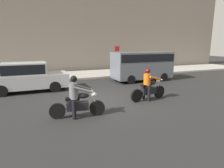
{
  "coord_description": "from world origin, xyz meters",
  "views": [
    {
      "loc": [
        -3.07,
        -8.61,
        2.71
      ],
      "look_at": [
        0.27,
        -0.49,
        0.86
      ],
      "focal_mm": 29.55,
      "sensor_mm": 36.0,
      "label": 1
    }
  ],
  "objects_px": {
    "motorcycle_with_rider_gray": "(77,100)",
    "parked_van_slate_gray": "(142,64)",
    "parked_sedan_silver": "(28,77)",
    "street_sign_post": "(117,57)",
    "pedestrian_bystander": "(126,61)",
    "motorcycle_with_rider_orange_stripe": "(148,87)"
  },
  "relations": [
    {
      "from": "motorcycle_with_rider_orange_stripe",
      "to": "parked_van_slate_gray",
      "type": "height_order",
      "value": "parked_van_slate_gray"
    },
    {
      "from": "motorcycle_with_rider_gray",
      "to": "motorcycle_with_rider_orange_stripe",
      "type": "height_order",
      "value": "motorcycle_with_rider_gray"
    },
    {
      "from": "motorcycle_with_rider_gray",
      "to": "pedestrian_bystander",
      "type": "xyz_separation_m",
      "value": [
        7.17,
        10.13,
        0.53
      ]
    },
    {
      "from": "street_sign_post",
      "to": "pedestrian_bystander",
      "type": "bearing_deg",
      "value": 39.56
    },
    {
      "from": "motorcycle_with_rider_gray",
      "to": "street_sign_post",
      "type": "relative_size",
      "value": 0.83
    },
    {
      "from": "motorcycle_with_rider_orange_stripe",
      "to": "street_sign_post",
      "type": "distance_m",
      "value": 8.09
    },
    {
      "from": "parked_sedan_silver",
      "to": "motorcycle_with_rider_gray",
      "type": "bearing_deg",
      "value": -70.19
    },
    {
      "from": "motorcycle_with_rider_gray",
      "to": "parked_sedan_silver",
      "type": "height_order",
      "value": "parked_sedan_silver"
    },
    {
      "from": "motorcycle_with_rider_gray",
      "to": "parked_van_slate_gray",
      "type": "bearing_deg",
      "value": 41.87
    },
    {
      "from": "motorcycle_with_rider_gray",
      "to": "pedestrian_bystander",
      "type": "relative_size",
      "value": 1.18
    },
    {
      "from": "parked_van_slate_gray",
      "to": "pedestrian_bystander",
      "type": "bearing_deg",
      "value": 78.42
    },
    {
      "from": "motorcycle_with_rider_orange_stripe",
      "to": "parked_van_slate_gray",
      "type": "distance_m",
      "value": 5.3
    },
    {
      "from": "parked_sedan_silver",
      "to": "parked_van_slate_gray",
      "type": "distance_m",
      "value": 8.13
    },
    {
      "from": "street_sign_post",
      "to": "pedestrian_bystander",
      "type": "relative_size",
      "value": 1.42
    },
    {
      "from": "motorcycle_with_rider_orange_stripe",
      "to": "parked_sedan_silver",
      "type": "bearing_deg",
      "value": 143.18
    },
    {
      "from": "motorcycle_with_rider_gray",
      "to": "parked_sedan_silver",
      "type": "distance_m",
      "value": 5.51
    },
    {
      "from": "parked_sedan_silver",
      "to": "parked_van_slate_gray",
      "type": "relative_size",
      "value": 0.97
    },
    {
      "from": "motorcycle_with_rider_orange_stripe",
      "to": "parked_sedan_silver",
      "type": "height_order",
      "value": "parked_sedan_silver"
    },
    {
      "from": "parked_van_slate_gray",
      "to": "pedestrian_bystander",
      "type": "xyz_separation_m",
      "value": [
        0.93,
        4.53,
        -0.09
      ]
    },
    {
      "from": "parked_van_slate_gray",
      "to": "street_sign_post",
      "type": "height_order",
      "value": "street_sign_post"
    },
    {
      "from": "motorcycle_with_rider_orange_stripe",
      "to": "parked_van_slate_gray",
      "type": "relative_size",
      "value": 0.47
    },
    {
      "from": "motorcycle_with_rider_gray",
      "to": "motorcycle_with_rider_orange_stripe",
      "type": "xyz_separation_m",
      "value": [
        3.8,
        0.94,
        -0.0
      ]
    }
  ]
}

